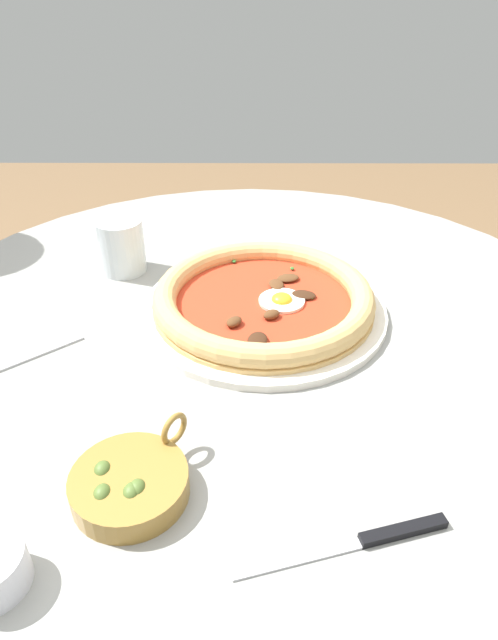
# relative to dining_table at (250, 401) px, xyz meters

# --- Properties ---
(ground_plane) EXTENTS (6.00, 6.00, 0.02)m
(ground_plane) POSITION_rel_dining_table_xyz_m (0.00, 0.00, -0.62)
(ground_plane) COLOR brown
(dining_table) EXTENTS (1.00, 1.00, 0.75)m
(dining_table) POSITION_rel_dining_table_xyz_m (0.00, 0.00, 0.00)
(dining_table) COLOR #999993
(dining_table) RESTS_ON ground
(pizza_on_plate) EXTENTS (0.33, 0.33, 0.04)m
(pizza_on_plate) POSITION_rel_dining_table_xyz_m (0.03, -0.02, 0.16)
(pizza_on_plate) COLOR white
(pizza_on_plate) RESTS_ON dining_table
(water_glass) EXTENTS (0.07, 0.07, 0.08)m
(water_glass) POSITION_rel_dining_table_xyz_m (0.15, 0.20, 0.17)
(water_glass) COLOR silver
(water_glass) RESTS_ON dining_table
(steak_knife) EXTENTS (0.06, 0.19, 0.01)m
(steak_knife) POSITION_rel_dining_table_xyz_m (-0.33, -0.10, 0.14)
(steak_knife) COLOR silver
(steak_knife) RESTS_ON dining_table
(olive_pan) EXTENTS (0.12, 0.11, 0.05)m
(olive_pan) POSITION_rel_dining_table_xyz_m (-0.28, 0.11, 0.15)
(olive_pan) COLOR olive
(olive_pan) RESTS_ON dining_table
(fork_utensil) EXTENTS (0.11, 0.13, 0.00)m
(fork_utensil) POSITION_rel_dining_table_xyz_m (-0.09, 0.28, 0.14)
(fork_utensil) COLOR #BCBCC1
(fork_utensil) RESTS_ON dining_table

